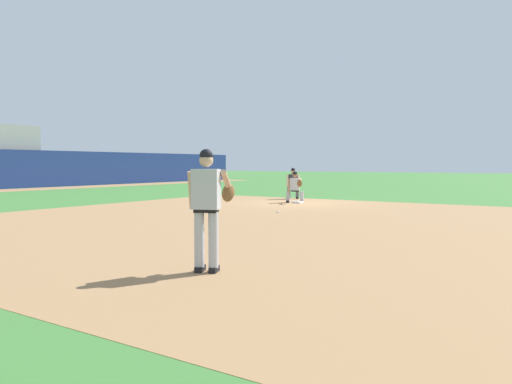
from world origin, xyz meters
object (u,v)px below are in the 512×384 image
(first_base_bag, at_px, (298,202))
(first_baseman, at_px, (295,185))
(umpire, at_px, (293,182))
(baseball, at_px, (278,212))
(pitcher, at_px, (208,202))

(first_base_bag, bearing_deg, first_baseman, 48.71)
(first_baseman, relative_size, umpire, 0.92)
(first_base_bag, xyz_separation_m, baseball, (-4.01, -1.43, -0.01))
(baseball, bearing_deg, umpire, 24.91)
(baseball, height_order, pitcher, pitcher)
(first_baseman, xyz_separation_m, umpire, (1.98, 1.21, 0.06))
(pitcher, relative_size, first_baseman, 1.39)
(first_base_bag, xyz_separation_m, first_baseman, (0.21, 0.24, 0.69))
(first_base_bag, height_order, umpire, umpire)
(baseball, distance_m, pitcher, 9.33)
(first_base_bag, bearing_deg, baseball, -160.36)
(first_base_bag, relative_size, umpire, 0.26)
(pitcher, bearing_deg, baseball, 24.40)
(first_base_bag, xyz_separation_m, umpire, (2.19, 1.45, 0.75))
(first_base_bag, distance_m, first_baseman, 0.76)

